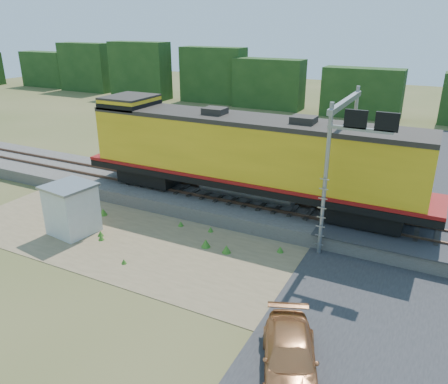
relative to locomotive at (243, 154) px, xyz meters
The scene contains 11 objects.
ground 7.13m from the locomotive, 76.78° to the right, with size 140.00×140.00×0.00m, color #475123.
ballast 3.48m from the locomotive, ahead, with size 70.00×5.00×0.80m, color slate.
rails 3.05m from the locomotive, ahead, with size 70.00×1.54×0.16m.
dirt_shoulder 6.58m from the locomotive, 96.13° to the right, with size 26.00×8.00×0.03m, color #8C7754.
road 10.52m from the locomotive, 32.02° to the right, with size 7.00×66.00×0.86m.
tree_line_north 32.04m from the locomotive, 87.48° to the left, with size 130.00×3.00×6.50m.
weed_clumps 7.21m from the locomotive, 109.51° to the right, with size 15.00×6.20×0.56m, color #397321, non-canonical shape.
locomotive is the anchor object (origin of this frame).
shed 9.69m from the locomotive, 136.84° to the right, with size 2.56×2.56×2.70m.
signal_gantry 6.14m from the locomotive, ahead, with size 2.91×6.20×7.35m.
car 13.04m from the locomotive, 58.29° to the right, with size 1.73×4.26×1.24m, color #B07141.
Camera 1 is at (8.39, -15.52, 10.55)m, focal length 35.00 mm.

